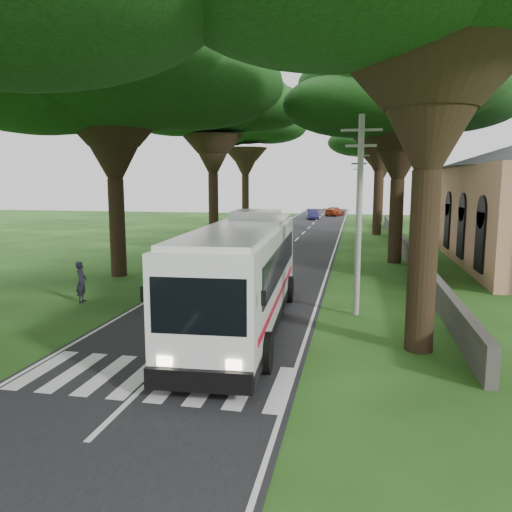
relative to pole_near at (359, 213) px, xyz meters
name	(u,v)px	position (x,y,z in m)	size (l,w,h in m)	color
ground	(178,355)	(-5.50, -6.00, -4.18)	(140.00, 140.00, 0.00)	#1E3E11
road	(287,249)	(-5.50, 19.00, -4.17)	(8.00, 120.00, 0.04)	black
crosswalk	(153,379)	(-5.50, -8.00, -4.18)	(8.00, 3.00, 0.01)	silver
property_wall	(404,247)	(3.50, 18.00, -3.58)	(0.35, 50.00, 1.20)	#383533
pole_near	(359,213)	(0.00, 0.00, 0.00)	(1.60, 0.24, 8.00)	gray
pole_mid	(358,197)	(0.00, 20.00, 0.00)	(1.60, 0.24, 8.00)	gray
pole_far	(358,192)	(0.00, 40.00, 0.00)	(1.60, 0.24, 8.00)	gray
tree_l_mida	(111,74)	(-13.50, 6.00, 7.06)	(15.49, 15.49, 14.61)	black
tree_l_midb	(212,101)	(-13.00, 24.00, 8.28)	(14.16, 14.16, 15.62)	black
tree_l_far	(245,124)	(-14.00, 42.00, 8.26)	(12.59, 12.59, 15.34)	black
tree_r_mida	(401,91)	(2.50, 14.00, 6.97)	(13.45, 13.45, 14.15)	black
tree_r_midb	(381,102)	(2.00, 32.00, 8.93)	(12.64, 12.64, 16.05)	black
tree_r_far	(382,135)	(3.00, 50.00, 7.32)	(12.95, 12.95, 14.43)	black
coach_bus	(244,273)	(-4.14, -2.59, -2.11)	(3.62, 13.20, 3.85)	silver
distant_car_a	(268,230)	(-8.50, 27.33, -3.45)	(1.65, 4.11, 1.40)	silver
distant_car_b	(312,214)	(-6.30, 51.51, -3.44)	(1.51, 4.33, 1.43)	navy
distant_car_c	(335,211)	(-3.45, 59.21, -3.46)	(1.93, 4.74, 1.37)	#9E3317
pedestrian	(81,282)	(-12.17, -0.27, -3.25)	(0.68, 0.44, 1.86)	black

